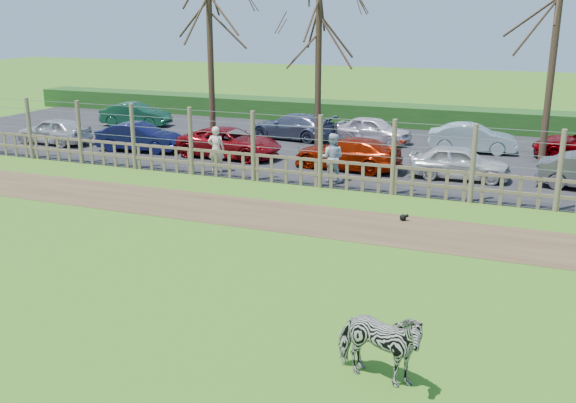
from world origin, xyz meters
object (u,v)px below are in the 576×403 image
at_px(crow, 403,217).
at_px(car_0, 54,131).
at_px(car_9, 292,126).
at_px(car_10, 373,130).
at_px(tree_mid, 319,36).
at_px(zebra, 378,345).
at_px(car_11, 472,138).
at_px(visitor_b, 332,158).
at_px(tree_right, 556,28).
at_px(car_1, 139,137).
at_px(visitor_a, 216,149).
at_px(tree_left, 209,17).
at_px(car_3, 348,153).
at_px(car_4, 459,162).
at_px(car_2, 230,143).
at_px(car_7, 136,115).

relative_size(crow, car_0, 0.07).
relative_size(car_9, car_10, 1.17).
bearing_deg(car_0, tree_mid, 105.89).
bearing_deg(zebra, car_11, 11.72).
bearing_deg(car_10, visitor_b, -168.94).
xyz_separation_m(tree_right, car_1, (-16.15, -3.23, -4.60)).
bearing_deg(car_10, car_9, 104.99).
relative_size(visitor_a, car_9, 0.42).
distance_m(tree_left, car_3, 8.45).
bearing_deg(car_4, zebra, 179.52).
relative_size(car_1, car_9, 0.88).
xyz_separation_m(tree_left, car_1, (-2.65, -1.73, -4.98)).
bearing_deg(tree_left, car_3, -13.90).
relative_size(car_10, car_11, 0.97).
bearing_deg(car_11, visitor_b, 144.81).
distance_m(car_9, car_10, 3.82).
bearing_deg(tree_right, tree_mid, -176.82).
distance_m(visitor_b, car_2, 5.68).
xyz_separation_m(zebra, car_4, (-0.50, 13.97, -0.02)).
bearing_deg(crow, car_10, 108.73).
bearing_deg(visitor_b, car_4, -158.95).
relative_size(visitor_a, car_0, 0.49).
bearing_deg(car_11, crow, 170.20).
bearing_deg(tree_left, visitor_b, -29.29).
relative_size(visitor_a, car_4, 0.49).
distance_m(visitor_b, crow, 4.75).
xyz_separation_m(visitor_b, car_0, (-13.84, 1.95, -0.26)).
relative_size(visitor_b, car_2, 0.40).
xyz_separation_m(tree_left, car_9, (2.46, 3.27, -4.98)).
height_order(car_4, car_7, same).
height_order(car_1, car_11, same).
bearing_deg(tree_mid, visitor_b, -65.34).
relative_size(tree_left, car_1, 2.16).
distance_m(car_7, car_11, 17.22).
bearing_deg(visitor_b, tree_mid, -71.36).
height_order(crow, car_10, car_10).
xyz_separation_m(car_3, car_9, (-4.17, 4.91, 0.00)).
xyz_separation_m(tree_left, tree_mid, (4.50, 1.00, -0.75)).
bearing_deg(car_0, car_3, 93.05).
bearing_deg(car_4, visitor_b, 114.55).
distance_m(tree_mid, car_1, 8.75).
height_order(visitor_a, car_7, visitor_a).
xyz_separation_m(tree_mid, car_10, (1.75, 2.75, -4.23)).
distance_m(car_3, car_10, 5.41).
xyz_separation_m(tree_right, car_11, (-2.82, 1.83, -4.60)).
height_order(tree_mid, car_10, tree_mid).
relative_size(car_2, car_4, 1.23).
relative_size(car_4, car_10, 1.00).
height_order(car_0, car_7, same).
height_order(tree_mid, visitor_b, tree_mid).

